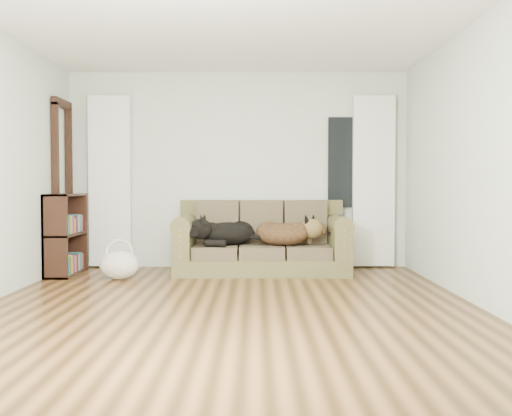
{
  "coord_description": "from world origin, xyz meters",
  "views": [
    {
      "loc": [
        0.24,
        -5.14,
        1.09
      ],
      "look_at": [
        0.24,
        1.6,
        0.83
      ],
      "focal_mm": 40.0,
      "sensor_mm": 36.0,
      "label": 1
    }
  ],
  "objects_px": {
    "dog_black_lab": "(225,234)",
    "bookshelf": "(66,234)",
    "sofa": "(262,237)",
    "tote_bag": "(119,266)",
    "dog_shepherd": "(285,234)"
  },
  "relations": [
    {
      "from": "sofa",
      "to": "tote_bag",
      "type": "height_order",
      "value": "sofa"
    },
    {
      "from": "bookshelf",
      "to": "sofa",
      "type": "bearing_deg",
      "value": 3.45
    },
    {
      "from": "sofa",
      "to": "dog_shepherd",
      "type": "distance_m",
      "value": 0.3
    },
    {
      "from": "dog_shepherd",
      "to": "tote_bag",
      "type": "height_order",
      "value": "dog_shepherd"
    },
    {
      "from": "tote_bag",
      "to": "bookshelf",
      "type": "distance_m",
      "value": 0.9
    },
    {
      "from": "dog_black_lab",
      "to": "tote_bag",
      "type": "xyz_separation_m",
      "value": [
        -1.2,
        -0.51,
        -0.32
      ]
    },
    {
      "from": "dog_shepherd",
      "to": "tote_bag",
      "type": "bearing_deg",
      "value": 37.41
    },
    {
      "from": "dog_shepherd",
      "to": "tote_bag",
      "type": "distance_m",
      "value": 2.03
    },
    {
      "from": "dog_black_lab",
      "to": "bookshelf",
      "type": "bearing_deg",
      "value": 172.8
    },
    {
      "from": "sofa",
      "to": "tote_bag",
      "type": "bearing_deg",
      "value": -162.26
    },
    {
      "from": "sofa",
      "to": "dog_black_lab",
      "type": "xyz_separation_m",
      "value": [
        -0.46,
        -0.02,
        0.03
      ]
    },
    {
      "from": "sofa",
      "to": "bookshelf",
      "type": "relative_size",
      "value": 2.16
    },
    {
      "from": "dog_black_lab",
      "to": "bookshelf",
      "type": "height_order",
      "value": "bookshelf"
    },
    {
      "from": "sofa",
      "to": "tote_bag",
      "type": "relative_size",
      "value": 4.65
    },
    {
      "from": "sofa",
      "to": "dog_black_lab",
      "type": "distance_m",
      "value": 0.46
    }
  ]
}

